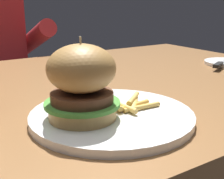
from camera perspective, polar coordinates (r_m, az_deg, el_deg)
The scene contains 5 objects.
dining_table at distance 0.75m, azimuth -10.97°, elevation -6.13°, with size 1.49×0.84×0.74m.
main_plate at distance 0.54m, azimuth -0.04°, elevation -4.86°, with size 0.28×0.28×0.01m, color white.
burger_sandwich at distance 0.50m, azimuth -5.57°, elevation 1.38°, with size 0.12×0.12×0.13m.
fries_pile at distance 0.56m, azimuth 3.39°, elevation -2.66°, with size 0.09×0.09×0.02m.
table_knife at distance 1.01m, azimuth 19.50°, elevation 4.68°, with size 0.18×0.09×0.01m.
Camera 1 is at (-0.25, -0.65, 0.94)m, focal length 50.00 mm.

